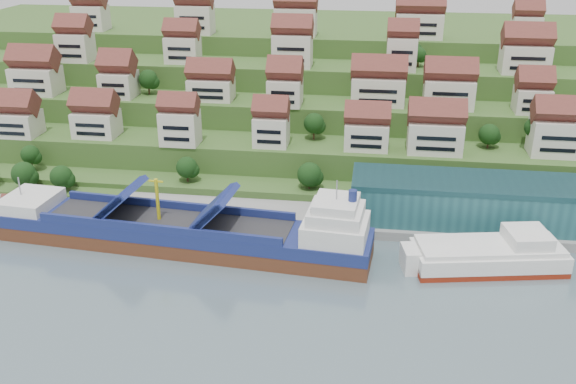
# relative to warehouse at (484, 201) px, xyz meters

# --- Properties ---
(ground) EXTENTS (300.00, 300.00, 0.00)m
(ground) POSITION_rel_warehouse_xyz_m (-52.00, -17.00, -7.20)
(ground) COLOR slate
(ground) RESTS_ON ground
(quay) EXTENTS (180.00, 14.00, 2.20)m
(quay) POSITION_rel_warehouse_xyz_m (-32.00, -2.00, -6.10)
(quay) COLOR gray
(quay) RESTS_ON ground
(pebble_beach) EXTENTS (45.00, 20.00, 1.00)m
(pebble_beach) POSITION_rel_warehouse_xyz_m (-110.00, -5.00, -6.70)
(pebble_beach) COLOR gray
(pebble_beach) RESTS_ON ground
(hillside) EXTENTS (260.00, 128.00, 31.00)m
(hillside) POSITION_rel_warehouse_xyz_m (-52.00, 86.55, 3.46)
(hillside) COLOR #2D4C1E
(hillside) RESTS_ON ground
(hillside_village) EXTENTS (158.01, 64.47, 29.09)m
(hillside_village) POSITION_rel_warehouse_xyz_m (-50.66, 43.73, 17.16)
(hillside_village) COLOR beige
(hillside_village) RESTS_ON ground
(hillside_trees) EXTENTS (142.87, 62.26, 28.18)m
(hillside_trees) POSITION_rel_warehouse_xyz_m (-63.24, 23.06, 7.34)
(hillside_trees) COLOR #173B13
(hillside_trees) RESTS_ON ground
(warehouse) EXTENTS (60.00, 15.00, 10.00)m
(warehouse) POSITION_rel_warehouse_xyz_m (0.00, 0.00, 0.00)
(warehouse) COLOR #23595F
(warehouse) RESTS_ON quay
(flagpole) EXTENTS (1.28, 0.16, 8.00)m
(flagpole) POSITION_rel_warehouse_xyz_m (-33.89, -7.00, -0.32)
(flagpole) COLOR gray
(flagpole) RESTS_ON quay
(beach_huts) EXTENTS (14.40, 3.70, 2.20)m
(beach_huts) POSITION_rel_warehouse_xyz_m (-112.00, -6.25, -5.10)
(beach_huts) COLOR white
(beach_huts) RESTS_ON pebble_beach
(cargo_ship) EXTENTS (84.76, 20.14, 18.70)m
(cargo_ship) POSITION_rel_warehouse_xyz_m (-64.49, -17.94, -3.69)
(cargo_ship) COLOR #572E1A
(cargo_ship) RESTS_ON ground
(second_ship) EXTENTS (32.03, 16.81, 8.83)m
(second_ship) POSITION_rel_warehouse_xyz_m (-0.51, -17.67, -4.53)
(second_ship) COLOR maroon
(second_ship) RESTS_ON ground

